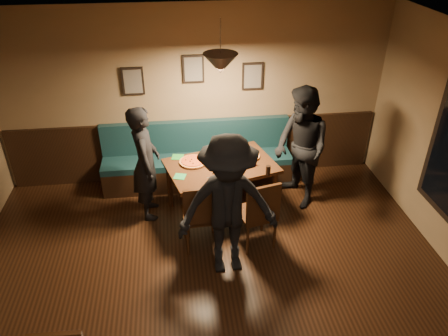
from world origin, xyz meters
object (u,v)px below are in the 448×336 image
at_px(diner_front, 228,207).
at_px(tabasco_bottle, 256,162).
at_px(chair_near_left, 200,213).
at_px(soda_glass, 268,170).
at_px(chair_near_right, 256,211).
at_px(diner_left, 145,163).
at_px(diner_right, 301,148).
at_px(booth_bench, 197,157).
at_px(dining_table, 221,188).

bearing_deg(diner_front, tabasco_bottle, 61.02).
xyz_separation_m(chair_near_left, soda_glass, (0.96, 0.36, 0.36)).
distance_m(chair_near_right, diner_left, 1.69).
relative_size(chair_near_left, diner_right, 0.56).
relative_size(diner_left, diner_front, 0.92).
xyz_separation_m(booth_bench, chair_near_left, (-0.07, -1.50, 0.01)).
bearing_deg(diner_right, diner_front, -61.25).
distance_m(diner_left, tabasco_bottle, 1.54).
bearing_deg(booth_bench, soda_glass, -52.20).
bearing_deg(diner_left, diner_front, -144.01).
relative_size(chair_near_left, diner_front, 0.55).
height_order(diner_left, soda_glass, diner_left).
bearing_deg(diner_right, soda_glass, -69.11).
height_order(chair_near_left, diner_left, diner_left).
bearing_deg(chair_near_left, diner_right, 24.45).
bearing_deg(booth_bench, chair_near_left, -92.81).
bearing_deg(tabasco_bottle, chair_near_right, -99.26).
bearing_deg(diner_left, dining_table, -96.57).
relative_size(booth_bench, chair_near_right, 2.93).
relative_size(dining_table, chair_near_left, 1.46).
xyz_separation_m(diner_left, diner_front, (0.99, -1.26, 0.07)).
distance_m(diner_front, tabasco_bottle, 1.22).
height_order(chair_near_right, diner_front, diner_front).
distance_m(chair_near_right, diner_right, 1.27).
xyz_separation_m(dining_table, diner_right, (1.18, 0.11, 0.52)).
relative_size(diner_right, tabasco_bottle, 15.07).
xyz_separation_m(chair_near_right, diner_front, (-0.42, -0.41, 0.41)).
relative_size(booth_bench, dining_table, 2.02).
bearing_deg(diner_right, tabasco_bottle, -91.59).
distance_m(chair_near_right, diner_front, 0.72).
bearing_deg(soda_glass, diner_right, 38.39).
distance_m(dining_table, soda_glass, 0.84).
bearing_deg(diner_right, diner_left, -106.65).
relative_size(booth_bench, chair_near_left, 2.94).
height_order(booth_bench, dining_table, booth_bench).
distance_m(chair_near_left, diner_left, 1.10).
bearing_deg(tabasco_bottle, soda_glass, -64.82).
height_order(chair_near_left, diner_front, diner_front).
height_order(diner_front, tabasco_bottle, diner_front).
xyz_separation_m(booth_bench, diner_left, (-0.77, -0.71, 0.35)).
relative_size(dining_table, diner_left, 0.88).
distance_m(diner_left, soda_glass, 1.71).
bearing_deg(diner_front, booth_bench, 93.61).
bearing_deg(diner_front, chair_near_left, 119.43).
distance_m(chair_near_left, chair_near_right, 0.73).
bearing_deg(diner_front, soda_glass, 48.80).
xyz_separation_m(booth_bench, soda_glass, (0.88, -1.14, 0.37)).
bearing_deg(chair_near_right, chair_near_left, 161.77).
bearing_deg(booth_bench, tabasco_bottle, -49.10).
distance_m(chair_near_left, tabasco_bottle, 1.10).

